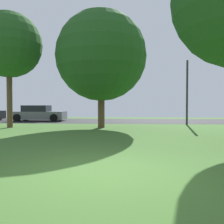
{
  "coord_description": "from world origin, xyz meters",
  "views": [
    {
      "loc": [
        0.55,
        -5.14,
        1.45
      ],
      "look_at": [
        0.0,
        3.86,
        1.16
      ],
      "focal_mm": 39.24,
      "sensor_mm": 36.0,
      "label": 1
    }
  ],
  "objects_px": {
    "maple_tree_far": "(9,45)",
    "oak_tree_right": "(101,56)",
    "street_lamp_post": "(187,93)",
    "parked_car_grey": "(39,114)"
  },
  "relations": [
    {
      "from": "maple_tree_far",
      "to": "oak_tree_right",
      "type": "xyz_separation_m",
      "value": [
        5.68,
        0.36,
        -0.66
      ]
    },
    {
      "from": "street_lamp_post",
      "to": "parked_car_grey",
      "type": "bearing_deg",
      "value": 163.82
    },
    {
      "from": "maple_tree_far",
      "to": "parked_car_grey",
      "type": "bearing_deg",
      "value": 93.66
    },
    {
      "from": "oak_tree_right",
      "to": "parked_car_grey",
      "type": "height_order",
      "value": "oak_tree_right"
    },
    {
      "from": "maple_tree_far",
      "to": "street_lamp_post",
      "type": "xyz_separation_m",
      "value": [
        11.46,
        2.58,
        -2.85
      ]
    },
    {
      "from": "maple_tree_far",
      "to": "street_lamp_post",
      "type": "bearing_deg",
      "value": 12.67
    },
    {
      "from": "maple_tree_far",
      "to": "oak_tree_right",
      "type": "distance_m",
      "value": 5.73
    },
    {
      "from": "parked_car_grey",
      "to": "oak_tree_right",
      "type": "bearing_deg",
      "value": -43.01
    },
    {
      "from": "oak_tree_right",
      "to": "street_lamp_post",
      "type": "xyz_separation_m",
      "value": [
        5.78,
        2.22,
        -2.19
      ]
    },
    {
      "from": "oak_tree_right",
      "to": "parked_car_grey",
      "type": "xyz_separation_m",
      "value": [
        -6.06,
        5.65,
        -3.81
      ]
    }
  ]
}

